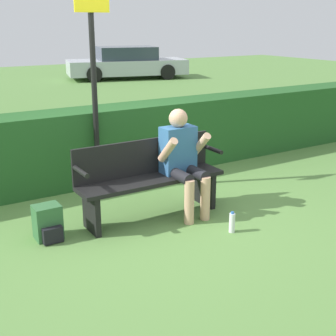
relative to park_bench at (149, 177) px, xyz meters
The scene contains 8 objects.
ground_plane 0.47m from the park_bench, 90.00° to the right, with size 40.00×40.00×0.00m, color #5B8942.
hedge_back 1.50m from the park_bench, 90.00° to the left, with size 12.00×0.60×1.02m.
park_bench is the anchor object (origin of this frame).
person_seated 0.44m from the park_bench, 17.19° to the right, with size 0.53×0.57×1.22m.
backpack 1.22m from the park_bench, behind, with size 0.27×0.30×0.36m.
water_bottle 1.06m from the park_bench, 58.38° to the right, with size 0.06×0.06×0.23m.
signpost 1.48m from the park_bench, 97.55° to the left, with size 0.44×0.09×2.52m.
parked_car 13.75m from the park_bench, 64.32° to the left, with size 4.86×2.86×1.22m.
Camera 1 is at (-2.44, -4.32, 2.15)m, focal length 50.00 mm.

